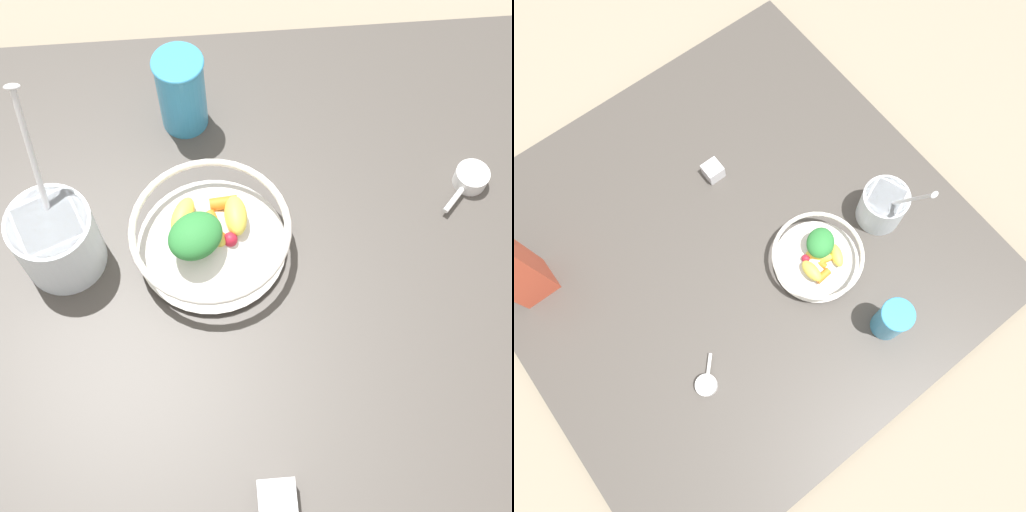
# 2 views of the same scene
# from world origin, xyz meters

# --- Properties ---
(ground_plane) EXTENTS (6.00, 6.00, 0.00)m
(ground_plane) POSITION_xyz_m (0.00, 0.00, 0.00)
(ground_plane) COLOR gray
(countertop) EXTENTS (1.08, 1.08, 0.03)m
(countertop) POSITION_xyz_m (0.00, 0.00, 0.02)
(countertop) COLOR #47423D
(countertop) RESTS_ON ground_plane
(fruit_bowl) EXTENTS (0.21, 0.21, 0.09)m
(fruit_bowl) POSITION_xyz_m (-0.14, 0.16, 0.07)
(fruit_bowl) COLOR silver
(fruit_bowl) RESTS_ON countertop
(yogurt_tub) EXTENTS (0.11, 0.15, 0.27)m
(yogurt_tub) POSITION_xyz_m (-0.34, 0.16, 0.09)
(yogurt_tub) COLOR silver
(yogurt_tub) RESTS_ON countertop
(drinking_cup) EXTENTS (0.07, 0.07, 0.13)m
(drinking_cup) POSITION_xyz_m (-0.17, 0.37, 0.10)
(drinking_cup) COLOR #3893C6
(drinking_cup) RESTS_ON countertop
(spice_jar) EXTENTS (0.04, 0.04, 0.04)m
(spice_jar) POSITION_xyz_m (-0.08, -0.18, 0.05)
(spice_jar) COLOR silver
(spice_jar) RESTS_ON countertop
(measuring_scoop) EXTENTS (0.07, 0.08, 0.03)m
(measuring_scoop) POSITION_xyz_m (0.23, 0.23, 0.05)
(measuring_scoop) COLOR white
(measuring_scoop) RESTS_ON countertop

